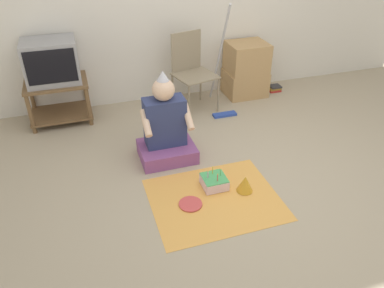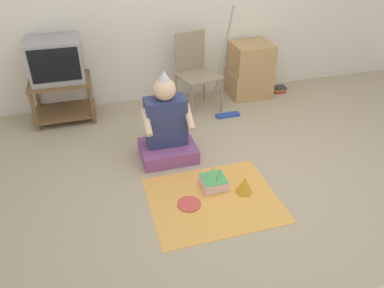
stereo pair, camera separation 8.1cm
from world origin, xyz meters
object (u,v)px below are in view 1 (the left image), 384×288
object	(u,v)px
tv	(51,61)
birthday_cake	(214,182)
book_pile	(274,88)
folding_chair	(191,67)
party_hat_blue	(245,184)
paper_plate	(190,204)
dust_mop	(222,81)
cardboard_box_stack	(246,70)
person_seated	(166,130)

from	to	relation	value
tv	birthday_cake	size ratio (longest dim) A/B	2.65
book_pile	birthday_cake	xyz separation A→B (m)	(-1.50, -1.67, 0.02)
folding_chair	party_hat_blue	bearing A→B (deg)	-91.93
paper_plate	folding_chair	bearing A→B (deg)	72.04
birthday_cake	folding_chair	bearing A→B (deg)	79.53
book_pile	dust_mop	bearing A→B (deg)	-160.78
book_pile	party_hat_blue	world-z (taller)	party_hat_blue
cardboard_box_stack	birthday_cake	world-z (taller)	cardboard_box_stack
cardboard_box_stack	dust_mop	distance (m)	0.59
birthday_cake	paper_plate	size ratio (longest dim) A/B	1.07
cardboard_box_stack	dust_mop	xyz separation A→B (m)	(-0.48, -0.35, 0.05)
folding_chair	dust_mop	size ratio (longest dim) A/B	0.71
folding_chair	dust_mop	world-z (taller)	dust_mop
folding_chair	birthday_cake	distance (m)	1.65
dust_mop	book_pile	distance (m)	1.02
cardboard_box_stack	person_seated	xyz separation A→B (m)	(-1.34, -1.10, -0.03)
dust_mop	person_seated	world-z (taller)	dust_mop
party_hat_blue	dust_mop	bearing A→B (deg)	76.38
book_pile	birthday_cake	bearing A→B (deg)	-131.99
cardboard_box_stack	birthday_cake	distance (m)	2.03
birthday_cake	dust_mop	bearing A→B (deg)	66.30
party_hat_blue	book_pile	bearing A→B (deg)	54.91
folding_chair	party_hat_blue	xyz separation A→B (m)	(-0.06, -1.70, -0.43)
folding_chair	book_pile	xyz separation A→B (m)	(1.21, 0.10, -0.48)
folding_chair	cardboard_box_stack	xyz separation A→B (m)	(0.78, 0.14, -0.18)
person_seated	birthday_cake	distance (m)	0.70
cardboard_box_stack	party_hat_blue	bearing A→B (deg)	-114.44
folding_chair	person_seated	world-z (taller)	folding_chair
person_seated	paper_plate	size ratio (longest dim) A/B	4.54
dust_mop	birthday_cake	size ratio (longest dim) A/B	6.10
tv	cardboard_box_stack	world-z (taller)	tv
person_seated	birthday_cake	xyz separation A→B (m)	(0.28, -0.60, -0.25)
folding_chair	birthday_cake	xyz separation A→B (m)	(-0.29, -1.56, -0.46)
cardboard_box_stack	dust_mop	size ratio (longest dim) A/B	0.53
folding_chair	tv	bearing A→B (deg)	174.73
dust_mop	folding_chair	bearing A→B (deg)	144.90
book_pile	folding_chair	bearing A→B (deg)	-175.14
dust_mop	person_seated	bearing A→B (deg)	-139.09
dust_mop	paper_plate	xyz separation A→B (m)	(-0.86, -1.52, -0.37)
folding_chair	dust_mop	distance (m)	0.39
tv	paper_plate	world-z (taller)	tv
folding_chair	dust_mop	bearing A→B (deg)	-35.10
birthday_cake	party_hat_blue	distance (m)	0.27
tv	folding_chair	bearing A→B (deg)	-5.27
tv	paper_plate	distance (m)	2.22
cardboard_box_stack	dust_mop	bearing A→B (deg)	-143.58
folding_chair	cardboard_box_stack	world-z (taller)	folding_chair
folding_chair	person_seated	bearing A→B (deg)	-120.35
folding_chair	cardboard_box_stack	distance (m)	0.81
cardboard_box_stack	person_seated	world-z (taller)	person_seated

